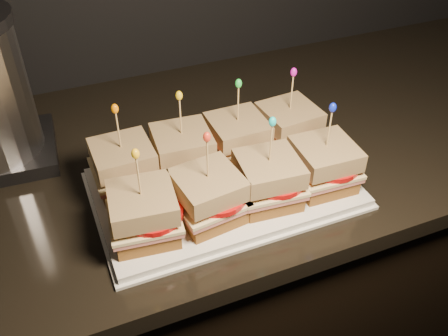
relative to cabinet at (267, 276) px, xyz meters
name	(u,v)px	position (x,y,z in m)	size (l,w,h in m)	color
cabinet	(267,276)	(0.00, 0.00, 0.00)	(2.26, 0.66, 0.91)	black
granite_slab	(279,134)	(0.00, 0.00, 0.47)	(2.30, 0.70, 0.04)	black
platter	(224,188)	(-0.19, -0.15, 0.50)	(0.45, 0.28, 0.02)	white
platter_rim	(224,191)	(-0.19, -0.15, 0.49)	(0.46, 0.29, 0.01)	white
sandwich_0_bread_bot	(126,179)	(-0.35, -0.08, 0.52)	(0.10, 0.10, 0.03)	#572E12
sandwich_0_ham	(125,171)	(-0.35, -0.08, 0.54)	(0.11, 0.10, 0.01)	#B65B5A
sandwich_0_cheese	(124,168)	(-0.35, -0.08, 0.55)	(0.11, 0.10, 0.01)	beige
sandwich_0_tomato	(131,165)	(-0.34, -0.09, 0.56)	(0.10, 0.10, 0.01)	#BB0C0C
sandwich_0_bread_top	(122,155)	(-0.35, -0.08, 0.58)	(0.10, 0.10, 0.03)	#5C3115
sandwich_0_pick	(119,132)	(-0.35, -0.08, 0.62)	(0.00, 0.00, 0.09)	tan
sandwich_0_frill	(115,109)	(-0.35, -0.08, 0.67)	(0.01, 0.01, 0.02)	orange
sandwich_1_bread_bot	(184,165)	(-0.24, -0.08, 0.52)	(0.10, 0.10, 0.03)	#572E12
sandwich_1_ham	(183,157)	(-0.24, -0.08, 0.54)	(0.11, 0.10, 0.01)	#B65B5A
sandwich_1_cheese	(183,154)	(-0.24, -0.08, 0.55)	(0.11, 0.10, 0.01)	beige
sandwich_1_tomato	(190,151)	(-0.23, -0.09, 0.56)	(0.10, 0.10, 0.01)	#BB0C0C
sandwich_1_bread_top	(182,141)	(-0.24, -0.08, 0.58)	(0.10, 0.10, 0.03)	#5C3115
sandwich_1_pick	(181,119)	(-0.24, -0.08, 0.62)	(0.00, 0.00, 0.09)	tan
sandwich_1_frill	(179,96)	(-0.24, -0.08, 0.67)	(0.01, 0.01, 0.02)	yellow
sandwich_2_bread_bot	(237,151)	(-0.14, -0.08, 0.52)	(0.10, 0.10, 0.03)	#572E12
sandwich_2_ham	(237,144)	(-0.14, -0.08, 0.54)	(0.11, 0.10, 0.01)	#B65B5A
sandwich_2_cheese	(237,141)	(-0.14, -0.08, 0.55)	(0.11, 0.10, 0.01)	beige
sandwich_2_tomato	(245,138)	(-0.12, -0.09, 0.56)	(0.10, 0.10, 0.01)	#BB0C0C
sandwich_2_bread_top	(238,128)	(-0.14, -0.08, 0.58)	(0.10, 0.10, 0.03)	#5C3115
sandwich_2_pick	(238,106)	(-0.14, -0.08, 0.62)	(0.00, 0.00, 0.09)	tan
sandwich_2_frill	(239,83)	(-0.14, -0.08, 0.67)	(0.01, 0.01, 0.02)	green
sandwich_3_bread_bot	(287,139)	(-0.03, -0.08, 0.52)	(0.10, 0.10, 0.03)	#572E12
sandwich_3_ham	(288,132)	(-0.03, -0.08, 0.54)	(0.11, 0.10, 0.01)	#B65B5A
sandwich_3_cheese	(288,129)	(-0.03, -0.08, 0.55)	(0.11, 0.10, 0.01)	beige
sandwich_3_tomato	(296,126)	(-0.02, -0.09, 0.56)	(0.10, 0.10, 0.01)	#BB0C0C
sandwich_3_bread_top	(289,116)	(-0.03, -0.08, 0.58)	(0.10, 0.10, 0.03)	#5C3115
sandwich_3_pick	(292,94)	(-0.03, -0.08, 0.62)	(0.00, 0.00, 0.09)	tan
sandwich_3_frill	(294,72)	(-0.03, -0.08, 0.67)	(0.01, 0.01, 0.02)	#C410AE
sandwich_4_bread_bot	(146,227)	(-0.35, -0.21, 0.52)	(0.10, 0.10, 0.03)	#572E12
sandwich_4_ham	(144,219)	(-0.35, -0.21, 0.54)	(0.11, 0.10, 0.01)	#B65B5A
sandwich_4_cheese	(144,216)	(-0.35, -0.21, 0.55)	(0.11, 0.10, 0.01)	beige
sandwich_4_tomato	(152,213)	(-0.34, -0.22, 0.56)	(0.10, 0.10, 0.01)	#BB0C0C
sandwich_4_bread_top	(142,202)	(-0.35, -0.21, 0.58)	(0.10, 0.10, 0.03)	#5C3115
sandwich_4_pick	(139,179)	(-0.35, -0.21, 0.62)	(0.00, 0.00, 0.09)	tan
sandwich_4_frill	(135,154)	(-0.35, -0.21, 0.67)	(0.01, 0.01, 0.02)	yellow
sandwich_5_bread_bot	(209,209)	(-0.24, -0.21, 0.52)	(0.10, 0.10, 0.03)	#572E12
sandwich_5_ham	(209,202)	(-0.24, -0.21, 0.54)	(0.11, 0.10, 0.01)	#B65B5A
sandwich_5_cheese	(209,198)	(-0.24, -0.21, 0.55)	(0.11, 0.10, 0.01)	beige
sandwich_5_tomato	(217,195)	(-0.23, -0.22, 0.56)	(0.10, 0.10, 0.01)	#BB0C0C
sandwich_5_bread_top	(208,185)	(-0.24, -0.21, 0.58)	(0.10, 0.10, 0.03)	#5C3115
sandwich_5_pick	(208,161)	(-0.24, -0.21, 0.62)	(0.00, 0.00, 0.09)	tan
sandwich_5_frill	(207,137)	(-0.24, -0.21, 0.67)	(0.01, 0.01, 0.02)	red
sandwich_6_bread_bot	(267,193)	(-0.14, -0.21, 0.52)	(0.10, 0.10, 0.03)	#572E12
sandwich_6_ham	(268,185)	(-0.14, -0.21, 0.54)	(0.11, 0.10, 0.01)	#B65B5A
sandwich_6_cheese	(268,182)	(-0.14, -0.21, 0.55)	(0.11, 0.10, 0.01)	beige
sandwich_6_tomato	(276,179)	(-0.12, -0.22, 0.56)	(0.10, 0.10, 0.01)	#BB0C0C
sandwich_6_bread_top	(269,169)	(-0.14, -0.21, 0.58)	(0.10, 0.10, 0.03)	#5C3115
sandwich_6_pick	(271,146)	(-0.14, -0.21, 0.62)	(0.00, 0.00, 0.09)	tan
sandwich_6_frill	(273,122)	(-0.14, -0.21, 0.67)	(0.01, 0.01, 0.02)	#13C6C6
sandwich_7_bread_bot	(322,178)	(-0.03, -0.21, 0.52)	(0.10, 0.10, 0.03)	#572E12
sandwich_7_ham	(323,170)	(-0.03, -0.21, 0.54)	(0.11, 0.10, 0.01)	#B65B5A
sandwich_7_cheese	(323,167)	(-0.03, -0.21, 0.55)	(0.11, 0.10, 0.01)	beige
sandwich_7_tomato	(332,164)	(-0.02, -0.22, 0.56)	(0.10, 0.10, 0.01)	#BB0C0C
sandwich_7_bread_top	(325,154)	(-0.03, -0.21, 0.58)	(0.10, 0.10, 0.03)	#5C3115
sandwich_7_pick	(329,131)	(-0.03, -0.21, 0.62)	(0.00, 0.00, 0.09)	tan
sandwich_7_frill	(333,107)	(-0.03, -0.21, 0.67)	(0.01, 0.01, 0.02)	#0E23D4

